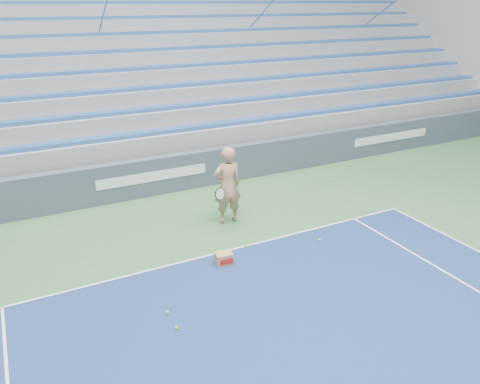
% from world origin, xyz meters
% --- Properties ---
extents(sponsor_barrier, '(30.00, 0.32, 1.10)m').
position_xyz_m(sponsor_barrier, '(0.00, 15.88, 0.55)').
color(sponsor_barrier, '#3B475A').
rests_on(sponsor_barrier, ground).
extents(bleachers, '(31.00, 9.15, 7.30)m').
position_xyz_m(bleachers, '(0.00, 21.60, 2.36)').
color(bleachers, gray).
rests_on(bleachers, ground).
extents(tennis_player, '(0.97, 0.87, 1.98)m').
position_xyz_m(tennis_player, '(1.15, 13.24, 0.99)').
color(tennis_player, tan).
rests_on(tennis_player, ground).
extents(ball_box, '(0.38, 0.31, 0.27)m').
position_xyz_m(ball_box, '(0.17, 11.42, 0.13)').
color(ball_box, tan).
rests_on(ball_box, ground).
extents(tennis_ball_0, '(0.07, 0.07, 0.07)m').
position_xyz_m(tennis_ball_0, '(-1.47, 9.84, 0.03)').
color(tennis_ball_0, '#B6D62B').
rests_on(tennis_ball_0, ground).
extents(tennis_ball_1, '(0.07, 0.07, 0.07)m').
position_xyz_m(tennis_ball_1, '(2.60, 11.32, 0.03)').
color(tennis_ball_1, '#B6D62B').
rests_on(tennis_ball_1, ground).
extents(tennis_ball_2, '(0.07, 0.07, 0.07)m').
position_xyz_m(tennis_ball_2, '(0.26, 11.91, 0.03)').
color(tennis_ball_2, '#B6D62B').
rests_on(tennis_ball_2, ground).
extents(tennis_ball_3, '(0.07, 0.07, 0.07)m').
position_xyz_m(tennis_ball_3, '(-1.47, 10.33, 0.03)').
color(tennis_ball_3, '#B6D62B').
rests_on(tennis_ball_3, ground).
extents(tennis_ball_4, '(0.07, 0.07, 0.07)m').
position_xyz_m(tennis_ball_4, '(0.93, 11.84, 0.03)').
color(tennis_ball_4, '#B6D62B').
rests_on(tennis_ball_4, ground).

